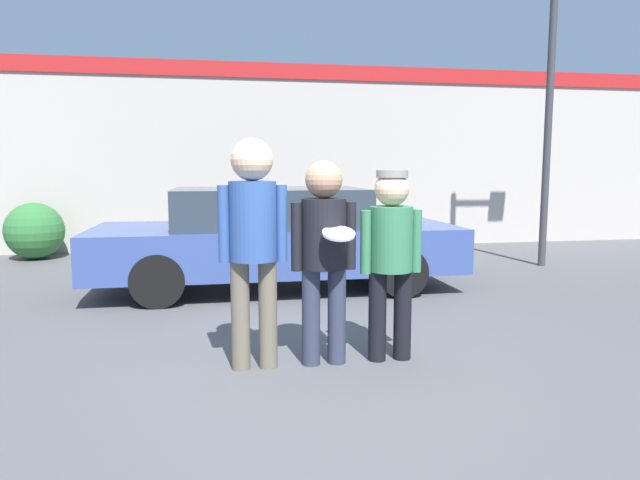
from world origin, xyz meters
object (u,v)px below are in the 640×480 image
Objects in this scene: parked_car_near at (275,237)px; street_lamp at (564,73)px; shrub at (35,231)px; person_right at (391,248)px; person_middle_with_frisbee at (324,244)px; person_left at (253,230)px.

street_lamp is at bearing 11.34° from parked_car_near.
shrub is at bearing 165.49° from street_lamp.
parked_car_near is at bearing 101.79° from person_right.
person_middle_with_frisbee is 0.35× the size of parked_car_near.
person_right is at bearing 0.67° from person_middle_with_frisbee.
person_middle_with_frisbee reaches higher than parked_car_near.
person_middle_with_frisbee is 1.65× the size of shrub.
person_middle_with_frisbee reaches higher than shrub.
person_left is 0.37× the size of street_lamp.
person_left is at bearing -179.61° from person_right.
shrub is (-3.96, 3.22, -0.19)m from parked_car_near.
person_left is 1.15m from person_right.
person_right reaches higher than parked_car_near.
street_lamp is 4.98× the size of shrub.
person_middle_with_frisbee is at bearing 0.10° from person_left.
parked_car_near is at bearing -168.66° from street_lamp.
street_lamp reaches higher than shrub.
person_left is 3.19m from parked_car_near.
person_left reaches higher than parked_car_near.
street_lamp reaches higher than person_right.
person_right is at bearing -135.49° from street_lamp.
person_middle_with_frisbee is 1.05× the size of person_right.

